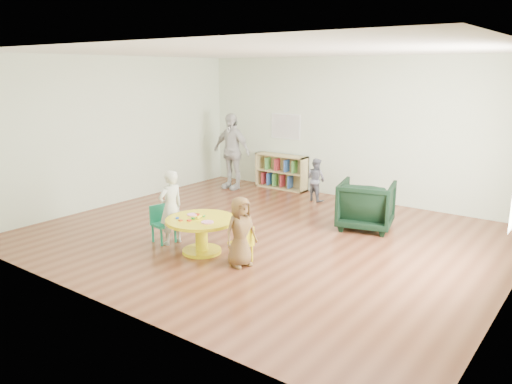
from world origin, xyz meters
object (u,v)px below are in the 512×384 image
(child_right, at_px, (241,232))
(toddler, at_px, (316,180))
(kid_chair_right, at_px, (243,243))
(adult_caretaker, at_px, (231,151))
(kid_chair_left, at_px, (162,222))
(armchair, at_px, (366,205))
(bookshelf, at_px, (282,172))
(child_left, at_px, (171,208))
(activity_table, at_px, (201,229))

(child_right, xyz_separation_m, toddler, (-0.91, 3.56, -0.04))
(kid_chair_right, bearing_deg, adult_caretaker, 58.20)
(kid_chair_right, relative_size, toddler, 0.58)
(toddler, bearing_deg, child_right, 118.85)
(kid_chair_left, height_order, toddler, toddler)
(toddler, bearing_deg, armchair, 159.91)
(armchair, relative_size, toddler, 1.01)
(armchair, bearing_deg, kid_chair_left, 33.40)
(toddler, distance_m, adult_caretaker, 2.07)
(kid_chair_right, height_order, bookshelf, bookshelf)
(kid_chair_left, bearing_deg, armchair, 149.03)
(child_left, bearing_deg, adult_caretaker, -146.74)
(armchair, xyz_separation_m, toddler, (-1.56, 1.08, 0.03))
(kid_chair_left, distance_m, child_left, 0.31)
(bookshelf, relative_size, child_left, 1.07)
(bookshelf, xyz_separation_m, child_right, (2.06, -4.06, 0.11))
(armchair, xyz_separation_m, child_left, (-2.02, -2.42, 0.16))
(child_left, bearing_deg, child_right, 95.26)
(bookshelf, height_order, child_left, child_left)
(armchair, distance_m, adult_caretaker, 3.72)
(adult_caretaker, bearing_deg, kid_chair_left, -66.40)
(activity_table, distance_m, child_right, 0.76)
(activity_table, height_order, child_left, child_left)
(activity_table, height_order, kid_chair_right, activity_table)
(activity_table, relative_size, child_left, 0.90)
(activity_table, xyz_separation_m, child_left, (-0.62, 0.01, 0.21))
(kid_chair_left, distance_m, adult_caretaker, 3.66)
(kid_chair_left, relative_size, kid_chair_right, 1.14)
(armchair, xyz_separation_m, adult_caretaker, (-3.58, 0.91, 0.43))
(kid_chair_left, distance_m, armchair, 3.29)
(kid_chair_right, bearing_deg, activity_table, 112.15)
(bookshelf, height_order, adult_caretaker, adult_caretaker)
(kid_chair_left, xyz_separation_m, armchair, (2.20, 2.44, 0.09))
(kid_chair_left, height_order, child_left, child_left)
(kid_chair_right, xyz_separation_m, armchair, (0.71, 2.37, 0.13))
(kid_chair_left, bearing_deg, kid_chair_right, 103.68)
(child_right, bearing_deg, kid_chair_left, 107.08)
(bookshelf, relative_size, armchair, 1.38)
(child_left, distance_m, toddler, 3.53)
(activity_table, bearing_deg, adult_caretaker, 123.13)
(child_right, bearing_deg, kid_chair_right, 46.12)
(child_left, xyz_separation_m, toddler, (0.46, 3.50, -0.13))
(activity_table, bearing_deg, child_right, -4.04)
(kid_chair_left, distance_m, toddler, 3.58)
(kid_chair_left, bearing_deg, toddler, -179.27)
(kid_chair_right, relative_size, child_left, 0.44)
(kid_chair_left, height_order, armchair, armchair)
(kid_chair_left, bearing_deg, adult_caretaker, -146.57)
(activity_table, bearing_deg, kid_chair_right, 5.17)
(armchair, height_order, adult_caretaker, adult_caretaker)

